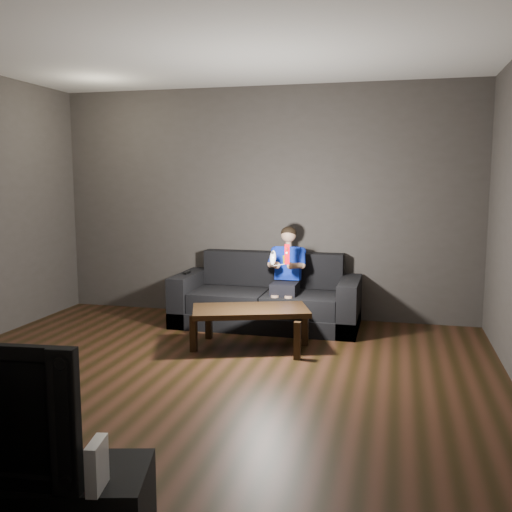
# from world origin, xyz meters

# --- Properties ---
(floor) EXTENTS (5.00, 5.00, 0.00)m
(floor) POSITION_xyz_m (0.00, 0.00, 0.00)
(floor) COLOR black
(floor) RESTS_ON ground
(back_wall) EXTENTS (5.00, 0.04, 2.70)m
(back_wall) POSITION_xyz_m (0.00, 2.50, 1.35)
(back_wall) COLOR #3A3632
(back_wall) RESTS_ON ground
(ceiling) EXTENTS (5.00, 5.00, 0.02)m
(ceiling) POSITION_xyz_m (0.00, 0.00, 2.70)
(ceiling) COLOR silver
(ceiling) RESTS_ON back_wall
(sofa) EXTENTS (2.05, 0.88, 0.79)m
(sofa) POSITION_xyz_m (0.15, 2.05, 0.26)
(sofa) COLOR black
(sofa) RESTS_ON floor
(child) EXTENTS (0.41, 0.51, 1.02)m
(child) POSITION_xyz_m (0.39, 1.99, 0.66)
(child) COLOR black
(child) RESTS_ON sofa
(wii_remote_red) EXTENTS (0.06, 0.09, 0.21)m
(wii_remote_red) POSITION_xyz_m (0.47, 1.60, 0.87)
(wii_remote_red) COLOR red
(wii_remote_red) RESTS_ON child
(nunchuk_white) EXTENTS (0.07, 0.10, 0.16)m
(nunchuk_white) POSITION_xyz_m (0.32, 1.60, 0.83)
(nunchuk_white) COLOR silver
(nunchuk_white) RESTS_ON child
(wii_remote_black) EXTENTS (0.04, 0.14, 0.03)m
(wii_remote_black) POSITION_xyz_m (-0.77, 1.97, 0.57)
(wii_remote_black) COLOR black
(wii_remote_black) RESTS_ON sofa
(coffee_table) EXTENTS (1.22, 0.88, 0.40)m
(coffee_table) POSITION_xyz_m (0.20, 1.13, 0.35)
(coffee_table) COLOR black
(coffee_table) RESTS_ON floor
(wii_console) EXTENTS (0.07, 0.15, 0.19)m
(wii_console) POSITION_xyz_m (0.48, -2.27, 0.58)
(wii_console) COLOR silver
(wii_console) RESTS_ON media_console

